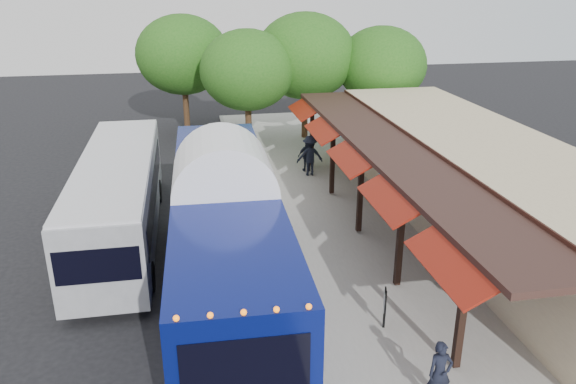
{
  "coord_description": "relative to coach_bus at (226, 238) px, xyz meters",
  "views": [
    {
      "loc": [
        -2.35,
        -14.42,
        9.2
      ],
      "look_at": [
        1.16,
        4.44,
        1.8
      ],
      "focal_mm": 35.0,
      "sensor_mm": 36.0,
      "label": 1
    }
  ],
  "objects": [
    {
      "name": "ped_d",
      "position": [
        4.85,
        10.71,
        -1.12
      ],
      "size": [
        1.28,
        0.75,
        1.96
      ],
      "primitive_type": "imported",
      "rotation": [
        0.0,
        0.0,
        3.13
      ],
      "color": "black",
      "rests_on": "sidewalk"
    },
    {
      "name": "tree_right",
      "position": [
        10.39,
        16.75,
        2.16
      ],
      "size": [
        5.17,
        5.17,
        6.62
      ],
      "color": "#382314",
      "rests_on": "ground"
    },
    {
      "name": "coach_bus",
      "position": [
        0.0,
        0.0,
        0.0
      ],
      "size": [
        3.11,
        13.19,
        4.19
      ],
      "rotation": [
        0.0,
        0.0,
        -0.03
      ],
      "color": "#07115C",
      "rests_on": "ground"
    },
    {
      "name": "ped_a",
      "position": [
        4.3,
        -5.03,
        -1.32
      ],
      "size": [
        0.58,
        0.38,
        1.56
      ],
      "primitive_type": "imported",
      "rotation": [
        0.0,
        0.0,
        -0.02
      ],
      "color": "black",
      "rests_on": "sidewalk"
    },
    {
      "name": "ped_c",
      "position": [
        4.85,
        11.31,
        -1.3
      ],
      "size": [
        0.98,
        0.49,
        1.6
      ],
      "primitive_type": "imported",
      "rotation": [
        0.0,
        0.0,
        3.26
      ],
      "color": "black",
      "rests_on": "sidewalk"
    },
    {
      "name": "tree_mid",
      "position": [
        6.06,
        17.52,
        2.67
      ],
      "size": [
        5.76,
        5.76,
        7.38
      ],
      "color": "#382314",
      "rests_on": "ground"
    },
    {
      "name": "sidewalk",
      "position": [
        6.45,
        3.97,
        -2.18
      ],
      "size": [
        10.0,
        40.0,
        0.15
      ],
      "primitive_type": "cube",
      "color": "#9E9B93",
      "rests_on": "ground"
    },
    {
      "name": "station_shelter",
      "position": [
        9.83,
        3.97,
        -0.4
      ],
      "size": [
        8.15,
        20.0,
        3.6
      ],
      "color": "tan",
      "rests_on": "ground"
    },
    {
      "name": "city_bus",
      "position": [
        -3.49,
        5.41,
        -0.52
      ],
      "size": [
        2.61,
        11.64,
        3.13
      ],
      "rotation": [
        0.0,
        0.0,
        -0.0
      ],
      "color": "gray",
      "rests_on": "ground"
    },
    {
      "name": "ped_b",
      "position": [
        2.05,
        1.64,
        -1.31
      ],
      "size": [
        0.87,
        0.73,
        1.59
      ],
      "primitive_type": "imported",
      "rotation": [
        0.0,
        0.0,
        2.97
      ],
      "color": "black",
      "rests_on": "sidewalk"
    },
    {
      "name": "ground",
      "position": [
        1.45,
        -0.03,
        -2.25
      ],
      "size": [
        90.0,
        90.0,
        0.0
      ],
      "primitive_type": "plane",
      "color": "black",
      "rests_on": "ground"
    },
    {
      "name": "sign_board",
      "position": [
        4.08,
        -2.06,
        -1.33
      ],
      "size": [
        0.2,
        0.5,
        1.14
      ],
      "rotation": [
        0.0,
        0.0,
        -0.32
      ],
      "color": "black",
      "rests_on": "sidewalk"
    },
    {
      "name": "curb",
      "position": [
        1.5,
        3.97,
        -2.18
      ],
      "size": [
        0.2,
        40.0,
        0.16
      ],
      "primitive_type": "cube",
      "color": "gray",
      "rests_on": "ground"
    },
    {
      "name": "tree_far",
      "position": [
        -0.84,
        20.53,
        2.52
      ],
      "size": [
        5.59,
        5.59,
        7.16
      ],
      "color": "#382314",
      "rests_on": "ground"
    },
    {
      "name": "tree_left",
      "position": [
        2.56,
        16.28,
        2.16
      ],
      "size": [
        5.17,
        5.17,
        6.62
      ],
      "color": "#382314",
      "rests_on": "ground"
    }
  ]
}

